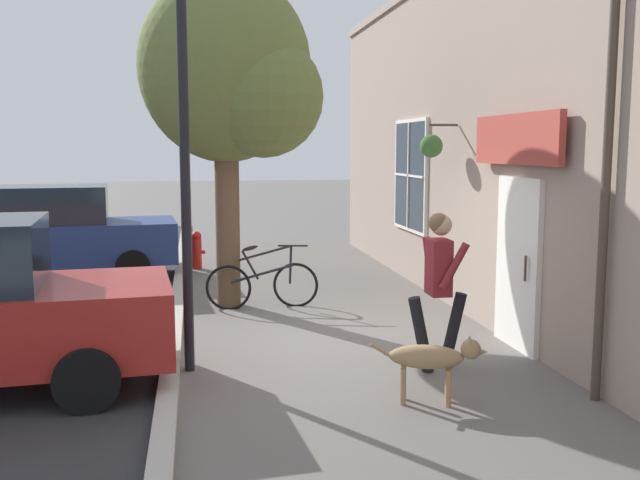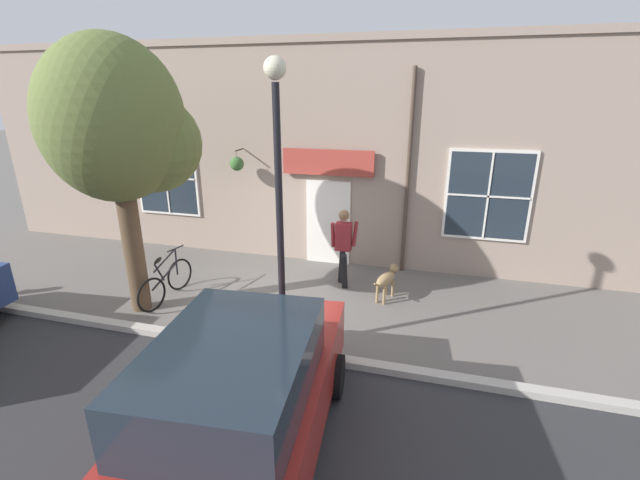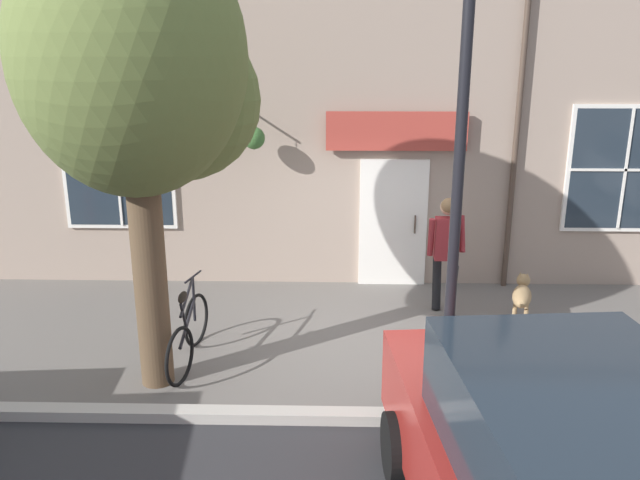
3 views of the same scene
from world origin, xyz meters
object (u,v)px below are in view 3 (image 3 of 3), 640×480
object	(u,v)px
street_tree_by_curb	(145,72)
street_lamp	(461,127)
leaning_bicycle	(188,333)
pedestrian_walking	(446,245)
dog_on_leash	(522,295)

from	to	relation	value
street_tree_by_curb	street_lamp	xyz separation A→B (m)	(0.72, 3.15, -0.48)
leaning_bicycle	street_lamp	distance (m)	4.13
pedestrian_walking	leaning_bicycle	size ratio (longest dim) A/B	1.01
street_tree_by_curb	leaning_bicycle	bearing A→B (deg)	154.62
dog_on_leash	street_tree_by_curb	world-z (taller)	street_tree_by_curb
pedestrian_walking	street_tree_by_curb	size ratio (longest dim) A/B	0.35
dog_on_leash	street_lamp	xyz separation A→B (m)	(2.31, -1.45, 2.57)
pedestrian_walking	dog_on_leash	size ratio (longest dim) A/B	1.61
street_tree_by_curb	street_lamp	distance (m)	3.27
dog_on_leash	street_tree_by_curb	bearing A→B (deg)	-70.99
dog_on_leash	street_lamp	size ratio (longest dim) A/B	0.24
leaning_bicycle	street_tree_by_curb	bearing A→B (deg)	-25.38
dog_on_leash	pedestrian_walking	bearing A→B (deg)	-111.75
street_lamp	street_tree_by_curb	bearing A→B (deg)	-102.90
pedestrian_walking	street_lamp	xyz separation A→B (m)	(2.72, -0.43, 1.96)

